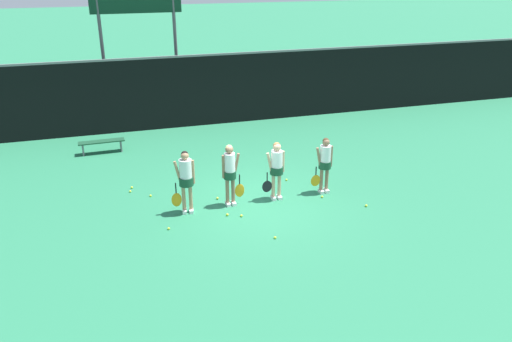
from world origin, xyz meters
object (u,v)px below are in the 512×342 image
(tennis_ball_1, at_px, (227,215))
(bench_courtside, at_px, (102,143))
(tennis_ball_3, at_px, (286,180))
(tennis_ball_4, at_px, (322,197))
(tennis_ball_2, at_px, (241,216))
(tennis_ball_7, at_px, (130,191))
(tennis_ball_8, at_px, (151,196))
(tennis_ball_10, at_px, (275,238))
(tennis_ball_0, at_px, (366,206))
(tennis_ball_5, at_px, (169,229))
(player_0, at_px, (186,177))
(tennis_ball_6, at_px, (217,198))
(tennis_ball_9, at_px, (132,187))
(player_1, at_px, (230,170))
(player_3, at_px, (325,161))
(player_2, at_px, (276,166))
(scoreboard, at_px, (136,4))

(tennis_ball_1, bearing_deg, bench_courtside, 117.66)
(tennis_ball_3, xyz_separation_m, tennis_ball_4, (0.57, -1.45, 0.00))
(tennis_ball_2, height_order, tennis_ball_3, tennis_ball_2)
(tennis_ball_7, relative_size, tennis_ball_8, 0.96)
(tennis_ball_10, bearing_deg, tennis_ball_3, 65.32)
(tennis_ball_10, bearing_deg, tennis_ball_7, 130.64)
(tennis_ball_0, bearing_deg, tennis_ball_5, 176.69)
(tennis_ball_0, relative_size, tennis_ball_7, 1.08)
(tennis_ball_8, bearing_deg, tennis_ball_10, -50.75)
(player_0, height_order, tennis_ball_6, player_0)
(bench_courtside, bearing_deg, tennis_ball_9, -78.94)
(bench_courtside, bearing_deg, tennis_ball_4, -45.14)
(player_1, height_order, tennis_ball_0, player_1)
(player_1, xyz_separation_m, player_3, (2.85, 0.01, -0.06))
(tennis_ball_2, relative_size, tennis_ball_9, 0.97)
(player_0, height_order, tennis_ball_5, player_0)
(player_2, height_order, player_3, player_2)
(tennis_ball_9, bearing_deg, scoreboard, 81.42)
(tennis_ball_3, xyz_separation_m, tennis_ball_5, (-3.97, -2.02, -0.00))
(player_0, bearing_deg, player_2, 10.47)
(tennis_ball_0, xyz_separation_m, tennis_ball_6, (-3.90, 1.68, -0.00))
(player_0, xyz_separation_m, tennis_ball_1, (0.99, -0.54, -1.03))
(tennis_ball_2, relative_size, tennis_ball_10, 1.03)
(bench_courtside, bearing_deg, tennis_ball_2, -62.24)
(tennis_ball_9, relative_size, tennis_ball_10, 1.06)
(tennis_ball_6, height_order, tennis_ball_8, tennis_ball_6)
(player_2, xyz_separation_m, tennis_ball_8, (-3.48, 1.19, -1.00))
(player_0, height_order, tennis_ball_2, player_0)
(player_1, xyz_separation_m, tennis_ball_10, (0.59, -2.15, -1.03))
(tennis_ball_7, xyz_separation_m, tennis_ball_10, (3.27, -3.81, 0.00))
(player_1, xyz_separation_m, tennis_ball_4, (2.66, -0.35, -1.03))
(tennis_ball_1, height_order, tennis_ball_6, tennis_ball_1)
(tennis_ball_1, bearing_deg, tennis_ball_3, 36.43)
(tennis_ball_6, bearing_deg, tennis_ball_7, 153.00)
(player_0, xyz_separation_m, player_2, (2.60, 0.08, -0.03))
(tennis_ball_9, bearing_deg, player_1, -36.36)
(tennis_ball_0, xyz_separation_m, tennis_ball_10, (-3.02, -0.91, -0.00))
(scoreboard, relative_size, tennis_ball_10, 92.56)
(scoreboard, xyz_separation_m, player_2, (2.84, -9.41, -3.73))
(tennis_ball_4, height_order, tennis_ball_5, tennis_ball_4)
(tennis_ball_4, xyz_separation_m, tennis_ball_6, (-2.95, 0.79, 0.00))
(tennis_ball_4, distance_m, tennis_ball_7, 5.70)
(scoreboard, distance_m, tennis_ball_8, 9.50)
(scoreboard, bearing_deg, tennis_ball_7, -98.75)
(tennis_ball_2, bearing_deg, bench_courtside, 119.56)
(tennis_ball_0, distance_m, tennis_ball_9, 6.98)
(tennis_ball_1, bearing_deg, tennis_ball_10, -60.78)
(tennis_ball_0, bearing_deg, tennis_ball_3, 123.19)
(tennis_ball_2, height_order, tennis_ball_8, same)
(tennis_ball_7, bearing_deg, bench_courtside, 101.03)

